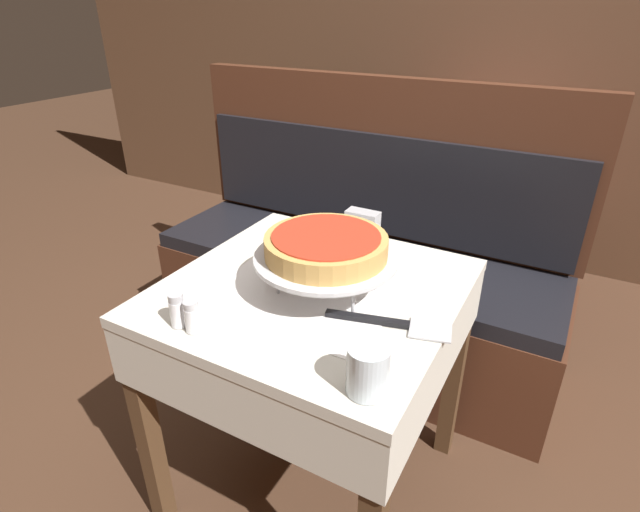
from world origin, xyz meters
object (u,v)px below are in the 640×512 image
pizza_server (391,323)px  water_glass_near (368,370)px  dining_table_rear (478,175)px  napkin_holder (362,225)px  pizza_pan_stand (326,259)px  deep_dish_pizza (326,245)px  salt_shaker (177,310)px  booth_bench (356,280)px  pepper_shaker (192,316)px  condiment_caddy (487,145)px  dining_table_front (313,322)px

pizza_server → water_glass_near: bearing=-79.8°
dining_table_rear → napkin_holder: bearing=-94.5°
pizza_pan_stand → deep_dish_pizza: bearing=166.0°
pizza_pan_stand → salt_shaker: 0.37m
pizza_pan_stand → napkin_holder: (-0.05, 0.33, -0.05)m
booth_bench → napkin_holder: 0.62m
napkin_holder → pepper_shaker: bearing=-101.6°
water_glass_near → condiment_caddy: bearing=95.5°
water_glass_near → pepper_shaker: size_ratio=1.31×
deep_dish_pizza → salt_shaker: deep_dish_pizza is taller
pizza_pan_stand → condiment_caddy: (0.06, 1.51, -0.06)m
dining_table_rear → pizza_pan_stand: pizza_pan_stand is taller
napkin_holder → condiment_caddy: (0.12, 1.18, -0.01)m
pizza_server → dining_table_rear: bearing=95.6°
deep_dish_pizza → salt_shaker: size_ratio=3.64×
salt_shaker → condiment_caddy: (0.29, 1.80, -0.01)m
dining_table_front → salt_shaker: salt_shaker is taller
napkin_holder → water_glass_near: bearing=-64.5°
water_glass_near → salt_shaker: 0.46m
napkin_holder → dining_table_front: bearing=-88.9°
pizza_pan_stand → salt_shaker: pizza_pan_stand is taller
dining_table_rear → pizza_pan_stand: size_ratio=2.06×
dining_table_rear → napkin_holder: 1.21m
booth_bench → water_glass_near: (0.48, -1.00, 0.45)m
dining_table_front → deep_dish_pizza: deep_dish_pizza is taller
water_glass_near → salt_shaker: size_ratio=1.21×
dining_table_rear → pepper_shaker: pepper_shaker is taller
salt_shaker → pepper_shaker: size_ratio=1.08×
booth_bench → condiment_caddy: booth_bench is taller
pepper_shaker → salt_shaker: bearing=180.0°
pizza_pan_stand → pizza_server: bearing=-14.7°
pizza_pan_stand → pizza_server: size_ratio=1.22×
pizza_pan_stand → pepper_shaker: size_ratio=4.66×
dining_table_rear → napkin_holder: (-0.09, -1.20, 0.17)m
booth_bench → salt_shaker: bearing=-88.8°
pizza_pan_stand → water_glass_near: pizza_pan_stand is taller
napkin_holder → dining_table_rear: bearing=85.5°
salt_shaker → napkin_holder: size_ratio=0.82×
pizza_pan_stand → condiment_caddy: size_ratio=2.50×
deep_dish_pizza → napkin_holder: size_ratio=2.97×
dining_table_rear → pizza_server: size_ratio=2.50×
dining_table_front → dining_table_rear: 1.52m
salt_shaker → condiment_caddy: bearing=81.0°
dining_table_front → salt_shaker: size_ratio=8.92×
napkin_holder → condiment_caddy: 1.19m
deep_dish_pizza → napkin_holder: 0.35m
salt_shaker → condiment_caddy: size_ratio=0.58×
dining_table_rear → deep_dish_pizza: size_ratio=2.44×
booth_bench → pepper_shaker: (0.06, -1.01, 0.44)m
dining_table_front → pizza_server: 0.28m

